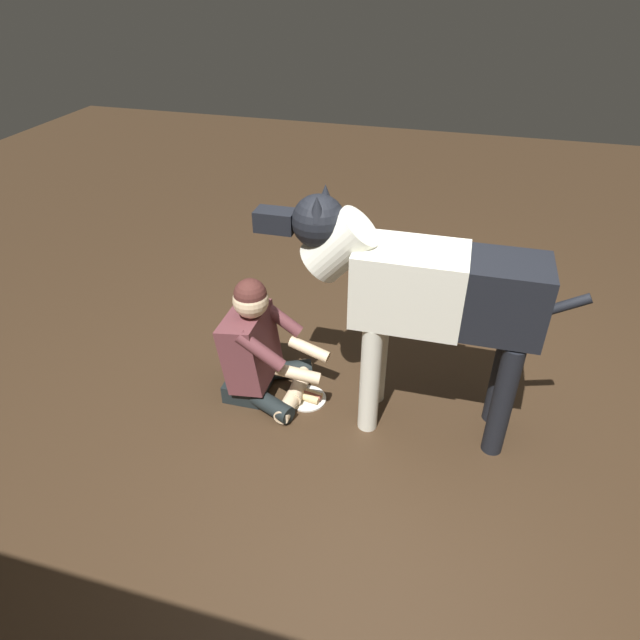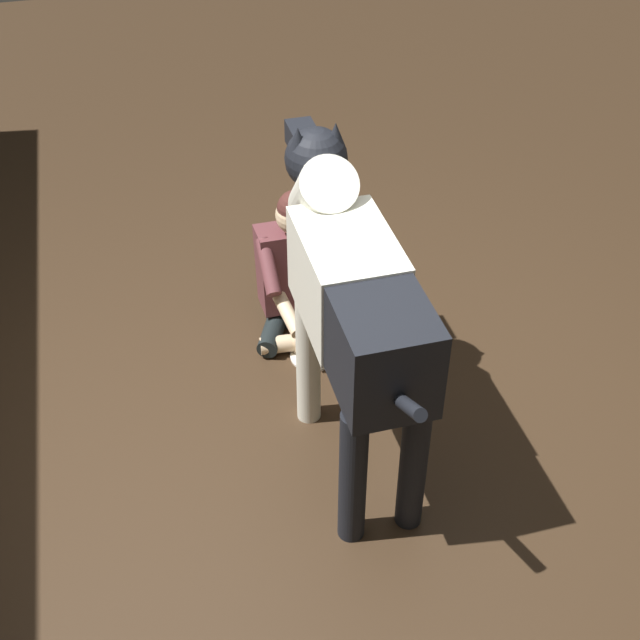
# 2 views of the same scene
# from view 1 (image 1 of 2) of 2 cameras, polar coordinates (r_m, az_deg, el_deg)

# --- Properties ---
(ground_plane) EXTENTS (13.11, 13.11, 0.00)m
(ground_plane) POSITION_cam_1_polar(r_m,az_deg,el_deg) (3.36, 7.11, -11.10)
(ground_plane) COLOR #372718
(person_sitting_on_floor) EXTENTS (0.63, 0.58, 0.82)m
(person_sitting_on_floor) POSITION_cam_1_polar(r_m,az_deg,el_deg) (3.40, -6.33, -3.05)
(person_sitting_on_floor) COLOR black
(person_sitting_on_floor) RESTS_ON ground
(large_dog) EXTENTS (1.70, 0.38, 1.38)m
(large_dog) POSITION_cam_1_polar(r_m,az_deg,el_deg) (2.92, 10.40, 2.75)
(large_dog) COLOR silver
(large_dog) RESTS_ON ground
(hot_dog_on_plate) EXTENTS (0.24, 0.24, 0.06)m
(hot_dog_on_plate) POSITION_cam_1_polar(r_m,az_deg,el_deg) (3.51, -1.35, -7.84)
(hot_dog_on_plate) COLOR silver
(hot_dog_on_plate) RESTS_ON ground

